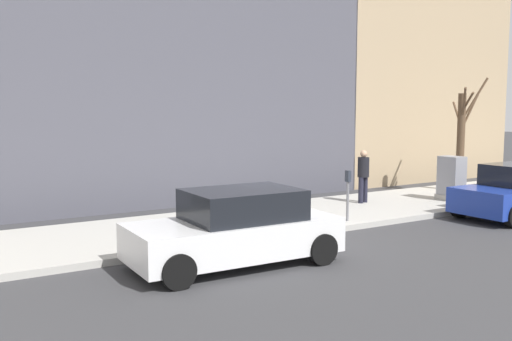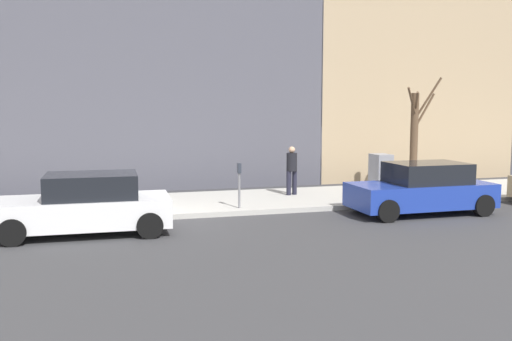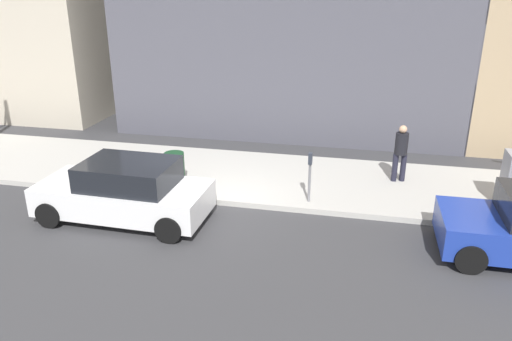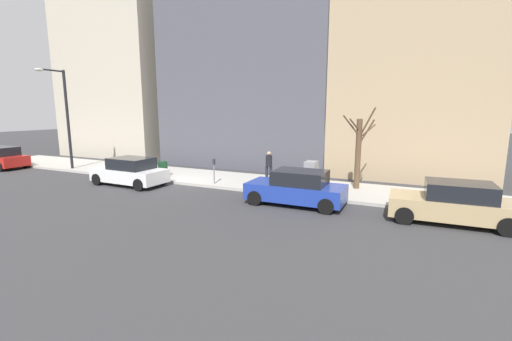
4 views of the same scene
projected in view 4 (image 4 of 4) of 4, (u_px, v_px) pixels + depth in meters
ground_plane at (172, 184)px, 19.14m from camera, size 120.00×120.00×0.00m
sidewalk at (193, 176)px, 20.91m from camera, size 4.00×36.00×0.15m
parked_car_tan at (453, 203)px, 12.36m from camera, size 2.05×4.26×1.52m
parked_car_blue at (297, 188)px, 14.78m from camera, size 1.95×4.21×1.52m
parked_car_white at (130, 172)px, 18.70m from camera, size 2.01×4.24×1.52m
parking_meter at (214, 169)px, 18.32m from camera, size 0.14×0.10×1.35m
utility_box at (311, 176)px, 16.95m from camera, size 0.83×0.61×1.43m
streetlamp at (63, 111)px, 22.48m from camera, size 1.97×0.32×6.50m
bare_tree at (359, 151)px, 17.03m from camera, size 1.69×1.49×4.06m
trash_bin at (163, 169)px, 20.43m from camera, size 0.56×0.56×0.90m
pedestrian_near_meter at (269, 164)px, 19.08m from camera, size 0.36×0.39×1.66m
office_tower_left at (418, 25)px, 21.56m from camera, size 9.16×9.16×18.67m
office_block_center at (270, 70)px, 28.11m from camera, size 12.76×12.76×14.64m
office_tower_right at (135, 9)px, 31.44m from camera, size 10.26×10.26×26.58m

